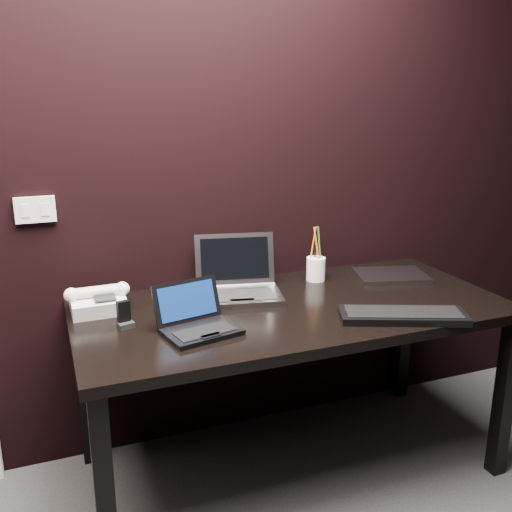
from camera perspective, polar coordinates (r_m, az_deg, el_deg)
name	(u,v)px	position (r m, az deg, el deg)	size (l,w,h in m)	color
wall_back	(189,156)	(2.42, -6.68, 9.89)	(4.00, 4.00, 0.00)	black
wall_switch	(35,210)	(2.36, -21.22, 4.34)	(0.15, 0.02, 0.10)	silver
desk	(292,323)	(2.31, 3.65, -6.72)	(1.70, 0.80, 0.74)	black
netbook	(198,322)	(2.03, -5.86, -6.63)	(0.30, 0.27, 0.16)	black
silver_laptop	(238,285)	(2.37, -1.79, -2.93)	(0.40, 0.37, 0.23)	#95959A
ext_keyboard	(403,315)	(2.21, 14.47, -5.74)	(0.49, 0.32, 0.03)	black
closed_laptop	(391,275)	(2.68, 13.33, -1.91)	(0.36, 0.30, 0.02)	#95959A
desk_phone	(98,301)	(2.28, -15.54, -4.35)	(0.25, 0.19, 0.12)	silver
mobile_phone	(124,317)	(2.11, -13.02, -6.00)	(0.06, 0.06, 0.10)	black
pen_cup	(316,268)	(2.57, 6.00, -1.19)	(0.09, 0.09, 0.25)	white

